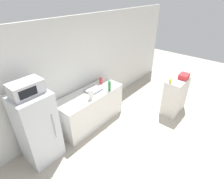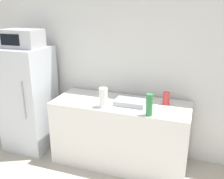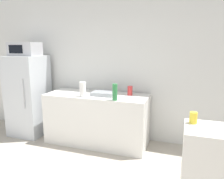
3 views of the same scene
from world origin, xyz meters
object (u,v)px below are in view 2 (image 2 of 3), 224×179
Objects in this scene: microwave at (22,38)px; paper_towel_roll at (103,98)px; refrigerator at (29,99)px; bottle_short at (166,98)px; bottle_tall at (149,105)px.

paper_towel_roll is (1.25, -0.19, -0.64)m from microwave.
refrigerator is 1.98m from bottle_short.
microwave is (-0.00, -0.00, 0.88)m from refrigerator.
paper_towel_roll is at bearing -8.69° from microwave.
bottle_short is at bearing 4.56° from refrigerator.
bottle_short is (0.13, 0.41, -0.05)m from bottle_tall.
paper_towel_roll is at bearing 173.65° from bottle_tall.
bottle_tall is 0.44m from bottle_short.
bottle_tall is (1.83, -0.26, 0.25)m from refrigerator.
refrigerator is at bearing 172.00° from bottle_tall.
refrigerator reaches higher than bottle_short.
paper_towel_roll is (1.25, -0.19, 0.24)m from refrigerator.
bottle_tall is at bearing -7.96° from microwave.
microwave reaches higher than refrigerator.
paper_towel_roll is (-0.58, 0.06, -0.01)m from bottle_tall.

